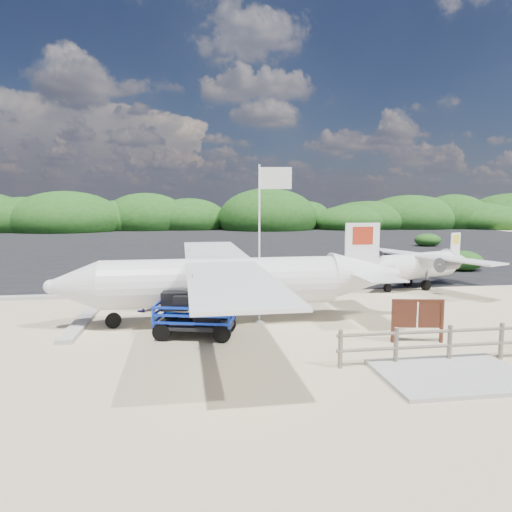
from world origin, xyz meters
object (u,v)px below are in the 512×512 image
Objects in this scene: signboard at (416,342)px; crew_c at (314,278)px; flagpole at (259,323)px; aircraft_large at (397,254)px; crew_a at (173,278)px; crew_b at (143,289)px; baggage_cart at (196,337)px; aircraft_small at (115,246)px.

signboard is 6.62m from crew_c.
flagpole reaches higher than aircraft_large.
crew_a is 0.86× the size of crew_b.
aircraft_small is (-7.21, 31.32, 0.00)m from baggage_cart.
signboard is at bearing 126.10° from crew_a.
aircraft_large is (17.64, 14.31, -0.77)m from crew_a.
aircraft_small reaches higher than signboard.
signboard is 0.11× the size of aircraft_large.
aircraft_small is (-5.29, 27.64, -0.89)m from crew_b.
crew_c is at bearing 112.05° from signboard.
crew_c reaches higher than crew_b.
flagpole is at bearing 45.15° from baggage_cart.
crew_c is at bearing 53.73° from aircraft_large.
aircraft_large is (11.55, 16.22, -0.95)m from crew_c.
aircraft_small is (-6.33, 24.58, -0.77)m from crew_a.
aircraft_large is (14.52, 19.70, 0.00)m from flagpole.
crew_a is at bearing 141.76° from signboard.
baggage_cart is at bearing 30.93° from crew_c.
aircraft_large is at bearing -154.92° from crew_b.
signboard is at bearing 65.00° from aircraft_large.
crew_b is 0.12× the size of aircraft_large.
crew_a is 0.81× the size of crew_c.
baggage_cart is 6.79m from signboard.
signboard is 10.06m from crew_b.
crew_b is 0.25× the size of aircraft_small.
crew_a is 22.73m from aircraft_large.
baggage_cart is at bearing 176.30° from signboard.
baggage_cart is at bearing 81.49° from aircraft_small.
crew_a is at bearing -29.30° from crew_c.
flagpole is at bearing 155.94° from signboard.
signboard is 0.87× the size of crew_c.
baggage_cart is 26.90m from aircraft_large.
signboard is 1.08× the size of crew_a.
baggage_cart is 2.61m from flagpole.
crew_c reaches higher than aircraft_small.
aircraft_large reaches higher than crew_b.
aircraft_large is 26.08m from aircraft_small.
crew_b is at bearing -2.77° from crew_c.
aircraft_large reaches higher than baggage_cart.
crew_a is 0.10× the size of aircraft_large.
aircraft_large is (16.76, 21.04, 0.00)m from baggage_cart.
aircraft_large is at bearing 53.61° from flagpole.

